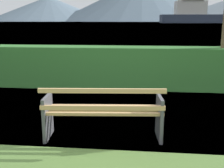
% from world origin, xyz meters
% --- Properties ---
extents(ground_plane, '(1400.00, 1400.00, 0.00)m').
position_xyz_m(ground_plane, '(0.00, 0.00, 0.00)').
color(ground_plane, '#567A38').
extents(water_surface, '(620.00, 620.00, 0.00)m').
position_xyz_m(water_surface, '(0.00, 309.56, 0.00)').
color(water_surface, slate).
rests_on(water_surface, ground_plane).
extents(park_bench, '(1.86, 0.72, 0.87)m').
position_xyz_m(park_bench, '(0.01, -0.06, 0.43)').
color(park_bench, tan).
rests_on(park_bench, ground_plane).
extents(hedge_row, '(10.98, 0.83, 1.11)m').
position_xyz_m(hedge_row, '(0.00, 3.44, 0.56)').
color(hedge_row, '#387A33').
rests_on(hedge_row, ground_plane).
extents(tender_far, '(5.78, 8.05, 1.64)m').
position_xyz_m(tender_far, '(51.05, 241.00, 0.57)').
color(tender_far, silver).
rests_on(tender_far, water_surface).
extents(distant_hills, '(799.99, 438.40, 85.20)m').
position_xyz_m(distant_hills, '(94.22, 583.52, 37.39)').
color(distant_hills, slate).
rests_on(distant_hills, ground_plane).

